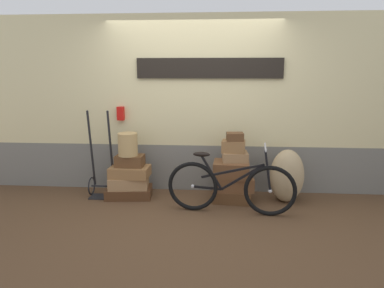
{
  "coord_description": "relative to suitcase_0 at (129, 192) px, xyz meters",
  "views": [
    {
      "loc": [
        0.35,
        -4.3,
        1.8
      ],
      "look_at": [
        0.01,
        0.28,
        0.82
      ],
      "focal_mm": 32.33,
      "sensor_mm": 36.0,
      "label": 1
    }
  ],
  "objects": [
    {
      "name": "ground",
      "position": [
        0.92,
        -0.38,
        -0.1
      ],
      "size": [
        9.29,
        5.2,
        0.06
      ],
      "primitive_type": "cube",
      "color": "#513823"
    },
    {
      "name": "station_building",
      "position": [
        0.93,
        0.46,
        1.23
      ],
      "size": [
        7.29,
        0.74,
        2.59
      ],
      "color": "slate",
      "rests_on": "ground"
    },
    {
      "name": "suitcase_0",
      "position": [
        0.0,
        0.0,
        0.0
      ],
      "size": [
        0.68,
        0.46,
        0.14
      ],
      "primitive_type": "cube",
      "rotation": [
        0.0,
        0.0,
        0.09
      ],
      "color": "#4C2D19",
      "rests_on": "ground"
    },
    {
      "name": "suitcase_1",
      "position": [
        0.0,
        0.01,
        0.15
      ],
      "size": [
        0.59,
        0.45,
        0.17
      ],
      "primitive_type": "cube",
      "rotation": [
        0.0,
        0.0,
        0.12
      ],
      "color": "#9E754C",
      "rests_on": "suitcase_0"
    },
    {
      "name": "suitcase_2",
      "position": [
        0.03,
        -0.01,
        0.31
      ],
      "size": [
        0.56,
        0.37,
        0.15
      ],
      "primitive_type": "cube",
      "rotation": [
        0.0,
        0.0,
        -0.04
      ],
      "color": "olive",
      "rests_on": "suitcase_1"
    },
    {
      "name": "suitcase_3",
      "position": [
        0.03,
        0.01,
        0.47
      ],
      "size": [
        0.4,
        0.27,
        0.16
      ],
      "primitive_type": "cube",
      "rotation": [
        0.0,
        0.0,
        -0.04
      ],
      "color": "brown",
      "rests_on": "suitcase_2"
    },
    {
      "name": "suitcase_4",
      "position": [
        1.49,
        -0.01,
        0.01
      ],
      "size": [
        0.57,
        0.49,
        0.17
      ],
      "primitive_type": "cube",
      "rotation": [
        0.0,
        0.0,
        -0.09
      ],
      "color": "brown",
      "rests_on": "ground"
    },
    {
      "name": "suitcase_5",
      "position": [
        1.51,
        -0.01,
        0.19
      ],
      "size": [
        0.55,
        0.43,
        0.19
      ],
      "primitive_type": "cube",
      "rotation": [
        0.0,
        0.0,
        0.04
      ],
      "color": "brown",
      "rests_on": "suitcase_4"
    },
    {
      "name": "suitcase_6",
      "position": [
        1.47,
        -0.04,
        0.39
      ],
      "size": [
        0.51,
        0.41,
        0.21
      ],
      "primitive_type": "cube",
      "rotation": [
        0.0,
        0.0,
        -0.06
      ],
      "color": "brown",
      "rests_on": "suitcase_5"
    },
    {
      "name": "suitcase_7",
      "position": [
        1.52,
        0.0,
        0.56
      ],
      "size": [
        0.36,
        0.32,
        0.13
      ],
      "primitive_type": "cube",
      "rotation": [
        0.0,
        0.0,
        0.06
      ],
      "color": "#9E754C",
      "rests_on": "suitcase_6"
    },
    {
      "name": "suitcase_8",
      "position": [
        1.49,
        -0.01,
        0.71
      ],
      "size": [
        0.34,
        0.27,
        0.16
      ],
      "primitive_type": "cube",
      "rotation": [
        0.0,
        0.0,
        -0.11
      ],
      "color": "olive",
      "rests_on": "suitcase_7"
    },
    {
      "name": "suitcase_9",
      "position": [
        1.51,
        -0.02,
        0.85
      ],
      "size": [
        0.24,
        0.2,
        0.11
      ],
      "primitive_type": "cube",
      "rotation": [
        0.0,
        0.0,
        0.07
      ],
      "color": "brown",
      "rests_on": "suitcase_8"
    },
    {
      "name": "wicker_basket",
      "position": [
        0.01,
        -0.01,
        0.71
      ],
      "size": [
        0.27,
        0.27,
        0.32
      ],
      "primitive_type": "cylinder",
      "color": "tan",
      "rests_on": "suitcase_3"
    },
    {
      "name": "luggage_trolley",
      "position": [
        -0.4,
        0.04,
        0.24
      ],
      "size": [
        0.37,
        0.35,
        1.26
      ],
      "color": "black",
      "rests_on": "ground"
    },
    {
      "name": "burlap_sack",
      "position": [
        2.24,
        -0.01,
        0.3
      ],
      "size": [
        0.46,
        0.4,
        0.75
      ],
      "primitive_type": "ellipsoid",
      "color": "tan",
      "rests_on": "ground"
    },
    {
      "name": "bicycle",
      "position": [
        1.44,
        -0.47,
        0.28
      ],
      "size": [
        1.64,
        0.46,
        0.9
      ],
      "color": "black",
      "rests_on": "ground"
    }
  ]
}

